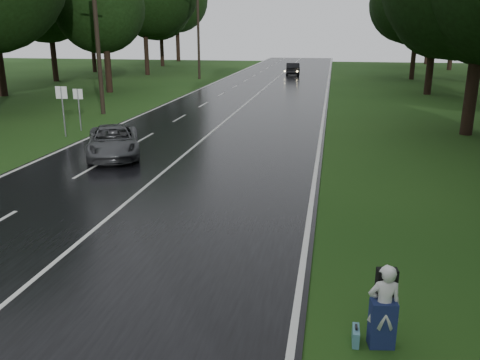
# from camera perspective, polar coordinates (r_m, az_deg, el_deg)

# --- Properties ---
(ground) EXTENTS (160.00, 160.00, 0.00)m
(ground) POSITION_cam_1_polar(r_m,az_deg,el_deg) (12.48, -21.22, -9.58)
(ground) COLOR #204213
(ground) RESTS_ON ground
(road) EXTENTS (12.00, 140.00, 0.04)m
(road) POSITION_cam_1_polar(r_m,az_deg,el_deg) (30.51, -1.55, 6.91)
(road) COLOR black
(road) RESTS_ON ground
(lane_center) EXTENTS (0.12, 140.00, 0.01)m
(lane_center) POSITION_cam_1_polar(r_m,az_deg,el_deg) (30.51, -1.55, 6.95)
(lane_center) COLOR silver
(lane_center) RESTS_ON road
(grey_car) EXTENTS (3.79, 5.08, 1.28)m
(grey_car) POSITION_cam_1_polar(r_m,az_deg,el_deg) (22.24, -14.38, 4.34)
(grey_car) COLOR #434447
(grey_car) RESTS_ON road
(far_car) EXTENTS (2.05, 4.57, 1.46)m
(far_car) POSITION_cam_1_polar(r_m,az_deg,el_deg) (61.52, 6.07, 12.59)
(far_car) COLOR black
(far_car) RESTS_ON road
(hitchhiker) EXTENTS (0.62, 0.58, 1.56)m
(hitchhiker) POSITION_cam_1_polar(r_m,az_deg,el_deg) (9.15, 16.19, -14.02)
(hitchhiker) COLOR silver
(hitchhiker) RESTS_ON ground
(suitcase) EXTENTS (0.12, 0.41, 0.29)m
(suitcase) POSITION_cam_1_polar(r_m,az_deg,el_deg) (9.40, 13.16, -17.04)
(suitcase) COLOR teal
(suitcase) RESTS_ON ground
(utility_pole_mid) EXTENTS (1.80, 0.28, 10.00)m
(utility_pole_mid) POSITION_cam_1_polar(r_m,az_deg,el_deg) (34.14, -15.43, 7.35)
(utility_pole_mid) COLOR black
(utility_pole_mid) RESTS_ON ground
(utility_pole_far) EXTENTS (1.80, 0.28, 10.16)m
(utility_pole_far) POSITION_cam_1_polar(r_m,az_deg,el_deg) (56.99, -4.69, 11.51)
(utility_pole_far) COLOR black
(utility_pole_far) RESTS_ON ground
(road_sign_a) EXTENTS (0.62, 0.10, 2.58)m
(road_sign_a) POSITION_cam_1_polar(r_m,az_deg,el_deg) (27.31, -19.39, 4.72)
(road_sign_a) COLOR white
(road_sign_a) RESTS_ON ground
(road_sign_b) EXTENTS (0.55, 0.10, 2.27)m
(road_sign_b) POSITION_cam_1_polar(r_m,az_deg,el_deg) (28.72, -17.79, 5.43)
(road_sign_b) COLOR white
(road_sign_b) RESTS_ON ground
(tree_left_e) EXTENTS (8.11, 8.11, 12.66)m
(tree_left_e) POSITION_cam_1_polar(r_m,az_deg,el_deg) (45.98, -14.74, 9.73)
(tree_left_e) COLOR black
(tree_left_e) RESTS_ON ground
(tree_left_f) EXTENTS (11.53, 11.53, 18.02)m
(tree_left_f) POSITION_cam_1_polar(r_m,az_deg,el_deg) (63.05, -10.58, 11.81)
(tree_left_f) COLOR black
(tree_left_f) RESTS_ON ground
(tree_right_d) EXTENTS (9.13, 9.13, 14.26)m
(tree_right_d) POSITION_cam_1_polar(r_m,az_deg,el_deg) (28.93, 24.51, 4.79)
(tree_right_d) COLOR black
(tree_right_d) RESTS_ON ground
(tree_right_e) EXTENTS (7.68, 7.68, 11.99)m
(tree_right_e) POSITION_cam_1_polar(r_m,az_deg,el_deg) (45.91, 20.70, 9.20)
(tree_right_e) COLOR black
(tree_right_e) RESTS_ON ground
(tree_right_f) EXTENTS (9.34, 9.34, 14.60)m
(tree_right_f) POSITION_cam_1_polar(r_m,az_deg,el_deg) (59.38, 19.09, 10.88)
(tree_right_f) COLOR black
(tree_right_f) RESTS_ON ground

